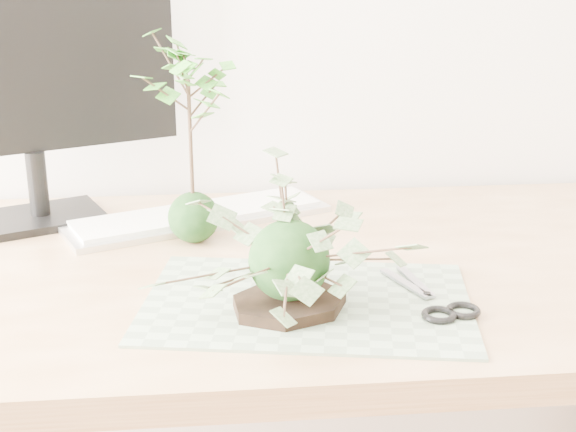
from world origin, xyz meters
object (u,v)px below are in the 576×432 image
object	(u,v)px
maple_kokedama	(189,93)
ivy_kokedama	(289,224)
keyboard	(198,216)
monitor	(27,71)
desk	(265,317)

from	to	relation	value
maple_kokedama	ivy_kokedama	bearing A→B (deg)	-65.55
ivy_kokedama	keyboard	distance (m)	0.40
monitor	keyboard	bearing A→B (deg)	-29.34
desk	ivy_kokedama	xyz separation A→B (m)	(0.02, -0.17, 0.20)
desk	keyboard	size ratio (longest dim) A/B	3.50
desk	keyboard	distance (m)	0.24
ivy_kokedama	keyboard	world-z (taller)	ivy_kokedama
ivy_kokedama	monitor	xyz separation A→B (m)	(-0.38, 0.39, 0.13)
desk	keyboard	world-z (taller)	keyboard
ivy_kokedama	maple_kokedama	bearing A→B (deg)	114.45
keyboard	monitor	world-z (taller)	monitor
ivy_kokedama	monitor	distance (m)	0.56
maple_kokedama	keyboard	size ratio (longest dim) A/B	0.72
monitor	maple_kokedama	bearing A→B (deg)	-49.92
maple_kokedama	keyboard	xyz separation A→B (m)	(0.01, 0.10, -0.22)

